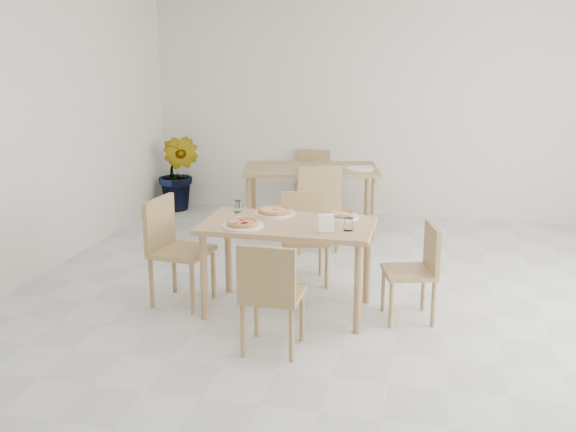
% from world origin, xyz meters
% --- Properties ---
extents(main_table, '(1.36, 0.77, 0.75)m').
position_xyz_m(main_table, '(-0.53, 0.18, 0.66)').
color(main_table, tan).
rests_on(main_table, ground).
extents(chair_south, '(0.41, 0.41, 0.82)m').
position_xyz_m(chair_south, '(-0.48, -0.61, 0.48)').
color(chair_south, tan).
rests_on(chair_south, ground).
extents(chair_north, '(0.51, 0.51, 0.82)m').
position_xyz_m(chair_north, '(-0.55, 0.94, 0.47)').
color(chair_north, tan).
rests_on(chair_north, ground).
extents(chair_west, '(0.50, 0.50, 0.90)m').
position_xyz_m(chair_west, '(-1.51, 0.16, 0.52)').
color(chair_west, tan).
rests_on(chair_west, ground).
extents(chair_east, '(0.47, 0.47, 0.78)m').
position_xyz_m(chair_east, '(0.50, 0.24, 0.45)').
color(chair_east, tan).
rests_on(chair_east, ground).
extents(plate_margherita, '(0.34, 0.34, 0.02)m').
position_xyz_m(plate_margherita, '(-0.70, 0.41, 0.76)').
color(plate_margherita, white).
rests_on(plate_margherita, main_table).
extents(plate_mushroom, '(0.29, 0.29, 0.02)m').
position_xyz_m(plate_mushroom, '(-0.14, 0.42, 0.76)').
color(plate_mushroom, white).
rests_on(plate_mushroom, main_table).
extents(plate_pepperoni, '(0.32, 0.32, 0.02)m').
position_xyz_m(plate_pepperoni, '(-0.85, -0.02, 0.76)').
color(plate_pepperoni, white).
rests_on(plate_pepperoni, main_table).
extents(pizza_margherita, '(0.37, 0.37, 0.03)m').
position_xyz_m(pizza_margherita, '(-0.70, 0.41, 0.78)').
color(pizza_margherita, tan).
rests_on(pizza_margherita, plate_margherita).
extents(pizza_mushroom, '(0.29, 0.29, 0.03)m').
position_xyz_m(pizza_mushroom, '(-0.14, 0.42, 0.78)').
color(pizza_mushroom, tan).
rests_on(pizza_mushroom, plate_mushroom).
extents(pizza_pepperoni, '(0.32, 0.32, 0.03)m').
position_xyz_m(pizza_pepperoni, '(-0.85, -0.02, 0.78)').
color(pizza_pepperoni, tan).
rests_on(pizza_pepperoni, plate_pepperoni).
extents(tumbler_a, '(0.07, 0.07, 0.10)m').
position_xyz_m(tumbler_a, '(-1.02, 0.42, 0.80)').
color(tumbler_a, white).
rests_on(tumbler_a, main_table).
extents(tumbler_b, '(0.07, 0.07, 0.10)m').
position_xyz_m(tumbler_b, '(-0.03, 0.06, 0.80)').
color(tumbler_b, white).
rests_on(tumbler_b, main_table).
extents(napkin_holder, '(0.14, 0.10, 0.14)m').
position_xyz_m(napkin_holder, '(-0.19, -0.04, 0.82)').
color(napkin_holder, silver).
rests_on(napkin_holder, main_table).
extents(fork_a, '(0.03, 0.19, 0.01)m').
position_xyz_m(fork_a, '(-1.00, 0.33, 0.75)').
color(fork_a, silver).
rests_on(fork_a, main_table).
extents(fork_b, '(0.04, 0.18, 0.01)m').
position_xyz_m(fork_b, '(-1.08, 0.46, 0.75)').
color(fork_b, silver).
rests_on(fork_b, main_table).
extents(second_table, '(1.66, 1.16, 0.75)m').
position_xyz_m(second_table, '(-0.81, 2.57, 0.67)').
color(second_table, tan).
rests_on(second_table, ground).
extents(chair_back_s, '(0.60, 0.60, 0.93)m').
position_xyz_m(chair_back_s, '(-0.60, 1.83, 0.54)').
color(chair_back_s, tan).
rests_on(chair_back_s, ground).
extents(chair_back_n, '(0.42, 0.42, 0.82)m').
position_xyz_m(chair_back_n, '(-0.92, 3.31, 0.47)').
color(chair_back_n, tan).
rests_on(chair_back_n, ground).
extents(plate_empty, '(0.31, 0.31, 0.02)m').
position_xyz_m(plate_empty, '(-0.25, 2.57, 0.76)').
color(plate_empty, white).
rests_on(plate_empty, second_table).
extents(potted_plant, '(0.62, 0.53, 1.00)m').
position_xyz_m(potted_plant, '(-2.65, 3.15, 0.50)').
color(potted_plant, '#376B20').
rests_on(potted_plant, ground).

